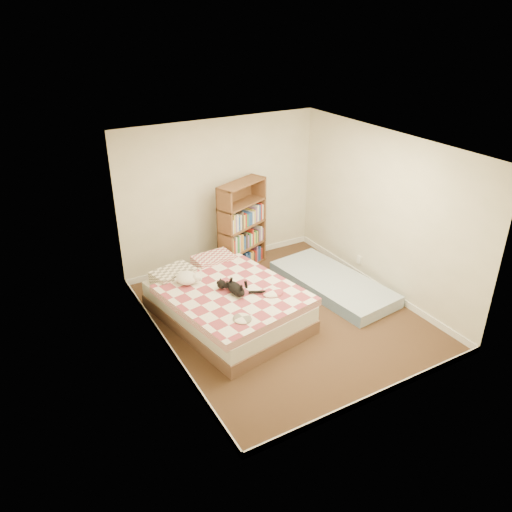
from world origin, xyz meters
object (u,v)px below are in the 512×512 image
bed (226,302)px  black_cat (235,287)px  white_dog (188,278)px  floor_mattress (333,283)px  bookshelf (242,237)px

bed → black_cat: bearing=-88.2°
bed → white_dog: (-0.42, 0.34, 0.34)m
floor_mattress → bookshelf: bearing=116.6°
floor_mattress → white_dog: (-2.27, 0.44, 0.51)m
bookshelf → bed: bearing=-149.4°
bookshelf → black_cat: size_ratio=2.23×
bookshelf → white_dog: size_ratio=4.31×
bookshelf → black_cat: bearing=-144.3°
bookshelf → floor_mattress: bearing=-80.1°
bed → floor_mattress: bearing=-13.4°
white_dog → black_cat: bearing=-55.7°
bed → black_cat: (0.04, -0.21, 0.33)m
bookshelf → floor_mattress: size_ratio=0.74×
bookshelf → black_cat: 1.75m
bed → white_dog: white_dog is taller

